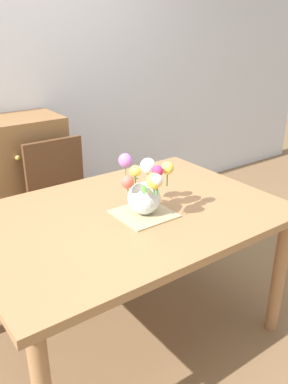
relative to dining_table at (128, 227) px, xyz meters
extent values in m
plane|color=brown|center=(0.00, 0.00, -0.67)|extent=(12.00, 12.00, 0.00)
cube|color=silver|center=(0.00, 1.60, 0.73)|extent=(7.00, 0.10, 2.80)
cube|color=#9E7047|center=(0.00, 0.00, 0.07)|extent=(1.52, 1.07, 0.04)
cylinder|color=#9E7047|center=(0.68, -0.45, -0.31)|extent=(0.07, 0.07, 0.72)
cylinder|color=#9E7047|center=(0.68, 0.45, -0.31)|extent=(0.07, 0.07, 0.72)
cube|color=brown|center=(0.05, 0.79, -0.21)|extent=(0.42, 0.42, 0.04)
cylinder|color=brown|center=(0.23, 0.61, -0.45)|extent=(0.04, 0.04, 0.44)
cylinder|color=brown|center=(-0.13, 0.61, -0.45)|extent=(0.04, 0.04, 0.44)
cylinder|color=brown|center=(0.23, 0.97, -0.45)|extent=(0.04, 0.04, 0.44)
cylinder|color=brown|center=(-0.13, 0.97, -0.45)|extent=(0.04, 0.04, 0.44)
cube|color=brown|center=(0.05, 0.98, 0.01)|extent=(0.42, 0.04, 0.42)
sphere|color=#B7933D|center=(-0.16, 1.10, 0.11)|extent=(0.04, 0.04, 0.04)
sphere|color=#B7933D|center=(-0.16, 1.10, -0.29)|extent=(0.04, 0.04, 0.04)
cube|color=tan|center=(0.05, -0.07, 0.09)|extent=(0.26, 0.26, 0.01)
sphere|color=silver|center=(0.05, -0.07, 0.18)|extent=(0.16, 0.16, 0.16)
sphere|color=#B266C6|center=(0.02, 0.05, 0.34)|extent=(0.07, 0.07, 0.07)
cylinder|color=#478438|center=(0.02, 0.05, 0.29)|extent=(0.01, 0.01, 0.11)
sphere|color=#D12D66|center=(0.08, -0.13, 0.33)|extent=(0.05, 0.05, 0.05)
cylinder|color=#478438|center=(0.08, -0.13, 0.28)|extent=(0.01, 0.01, 0.09)
sphere|color=#EFD14C|center=(0.02, -0.03, 0.31)|extent=(0.06, 0.06, 0.06)
cylinder|color=#478438|center=(0.02, -0.03, 0.27)|extent=(0.01, 0.01, 0.07)
sphere|color=#E55B4C|center=(-0.05, -0.07, 0.28)|extent=(0.06, 0.06, 0.06)
cylinder|color=#478438|center=(-0.05, -0.07, 0.26)|extent=(0.01, 0.01, 0.05)
sphere|color=#EFD14C|center=(0.14, -0.13, 0.33)|extent=(0.06, 0.06, 0.06)
cylinder|color=#478438|center=(0.14, -0.13, 0.28)|extent=(0.01, 0.01, 0.09)
sphere|color=#B266C6|center=(0.13, 0.01, 0.30)|extent=(0.06, 0.06, 0.06)
cylinder|color=#478438|center=(0.13, 0.01, 0.27)|extent=(0.01, 0.01, 0.07)
sphere|color=#EFD14C|center=(0.04, -0.17, 0.30)|extent=(0.07, 0.07, 0.07)
cylinder|color=#478438|center=(0.04, -0.17, 0.27)|extent=(0.01, 0.01, 0.06)
sphere|color=white|center=(0.04, -0.18, 0.31)|extent=(0.05, 0.05, 0.05)
cylinder|color=#478438|center=(0.04, -0.18, 0.27)|extent=(0.01, 0.01, 0.08)
sphere|color=#EFD14C|center=(0.07, -0.14, 0.28)|extent=(0.05, 0.05, 0.05)
cylinder|color=#478438|center=(0.07, -0.14, 0.26)|extent=(0.01, 0.01, 0.04)
sphere|color=#EFD14C|center=(0.11, -0.07, 0.27)|extent=(0.05, 0.05, 0.05)
cylinder|color=#478438|center=(0.11, -0.07, 0.25)|extent=(0.01, 0.01, 0.03)
sphere|color=white|center=(0.08, -0.06, 0.33)|extent=(0.07, 0.07, 0.07)
cylinder|color=#478438|center=(0.08, -0.06, 0.28)|extent=(0.01, 0.01, 0.10)
ellipsoid|color=#478438|center=(0.03, 0.00, 0.26)|extent=(0.04, 0.07, 0.03)
ellipsoid|color=#478438|center=(-0.01, -0.03, 0.28)|extent=(0.07, 0.06, 0.02)
ellipsoid|color=#478438|center=(0.08, 0.03, 0.28)|extent=(0.04, 0.07, 0.03)
ellipsoid|color=#478438|center=(0.00, -0.13, 0.26)|extent=(0.06, 0.07, 0.03)
camera|label=1|loc=(-0.99, -1.50, 0.97)|focal=37.57mm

